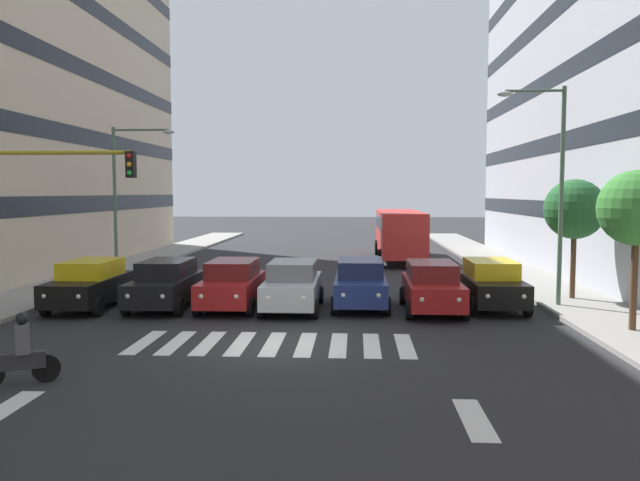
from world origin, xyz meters
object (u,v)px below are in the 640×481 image
Objects in this scene: car_3 at (293,285)px; street_tree_0 at (637,209)px; car_4 at (232,284)px; car_6 at (90,284)px; street_tree_1 at (575,210)px; motorcycle_with_rider at (20,355)px; bus_behind_traffic at (399,230)px; street_lamp_left at (552,175)px; car_0 at (491,284)px; traffic_light_gantry at (31,208)px; street_lamp_right at (125,184)px; car_5 at (166,284)px; car_2 at (360,283)px; car_1 at (432,286)px.

street_tree_0 is (-10.30, 3.32, 2.80)m from car_3.
street_tree_0 reaches higher than car_4.
car_6 is 0.98× the size of street_tree_1.
street_tree_0 is (-15.31, -5.66, 3.04)m from motorcycle_with_rider.
car_3 is 0.42× the size of bus_behind_traffic.
car_6 is at bearing 0.65° from car_3.
car_6 is 16.89m from street_lamp_left.
car_4 is at bearing 67.01° from bus_behind_traffic.
car_0 is 0.95× the size of street_tree_0.
street_lamp_right is (1.78, -12.25, 0.84)m from traffic_light_gantry.
street_tree_1 is (-15.03, -2.15, 2.62)m from car_5.
car_5 is (6.98, 0.57, 0.00)m from car_2.
car_0 is 0.62× the size of street_lamp_right.
car_6 is at bearing 4.40° from car_2.
street_tree_0 is at bearing 149.25° from street_lamp_right.
street_tree_1 is at bearing -170.71° from car_4.
car_0 is 5.90m from street_tree_0.
bus_behind_traffic is 1.47× the size of street_lamp_right.
motorcycle_with_rider is 0.20× the size of street_lamp_left.
street_tree_1 is at bearing -160.31° from traffic_light_gantry.
traffic_light_gantry is (14.32, 4.82, 2.83)m from car_0.
street_lamp_right is (1.73, -8.25, 3.66)m from car_6.
bus_behind_traffic is (-4.89, -16.86, 0.97)m from car_3.
car_2 is at bearing 146.67° from street_lamp_right.
street_lamp_left reaches higher than motorcycle_with_rider.
car_4 is 13.27m from street_tree_0.
car_4 is 7.18m from traffic_light_gantry.
car_6 is (12.17, 0.07, 0.00)m from car_1.
street_tree_1 is (-8.05, -1.59, 2.62)m from car_2.
car_4 is at bearing -177.03° from car_6.
car_3 is at bearing 178.79° from car_5.
bus_behind_traffic is (2.20, -16.11, 0.97)m from car_0.
traffic_light_gantry is 17.55m from street_tree_0.
car_4 is at bearing 130.51° from street_lamp_right.
car_3 is (7.08, 0.75, 0.00)m from car_0.
car_0 and car_3 have the same top height.
car_6 is 0.62× the size of street_lamp_right.
street_tree_0 is at bearing 128.38° from car_0.
car_4 is 13.07m from street_tree_1.
street_lamp_right reaches higher than car_5.
car_0 and car_1 have the same top height.
motorcycle_with_rider is at bearing 52.46° from car_2.
car_4 is (4.59, 0.48, 0.00)m from car_2.
motorcycle_with_rider is at bearing 69.05° from bus_behind_traffic.
street_tree_1 reaches higher than car_4.
street_tree_0 reaches higher than car_0.
car_2 is 1.00× the size of car_3.
car_2 is 14.15m from street_lamp_right.
street_lamp_left is at bearing 104.79° from bus_behind_traffic.
street_lamp_left reaches higher than street_tree_1.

